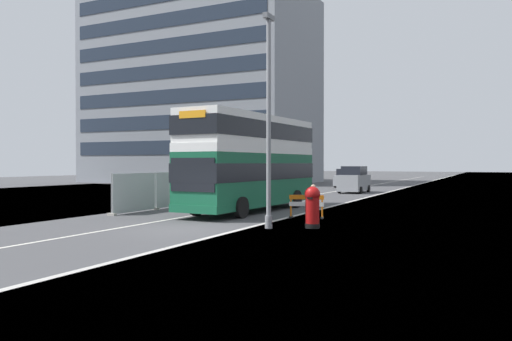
% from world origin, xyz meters
% --- Properties ---
extents(ground, '(140.00, 280.00, 0.10)m').
position_xyz_m(ground, '(0.55, 0.16, -0.05)').
color(ground, '#424244').
extents(double_decker_bus, '(3.08, 10.98, 5.04)m').
position_xyz_m(double_decker_bus, '(-0.79, 7.80, 2.68)').
color(double_decker_bus, '#145638').
rests_on(double_decker_bus, ground).
extents(lamppost_foreground, '(0.29, 0.70, 8.32)m').
position_xyz_m(lamppost_foreground, '(2.98, 1.74, 3.93)').
color(lamppost_foreground, gray).
rests_on(lamppost_foreground, ground).
extents(red_pillar_postbox, '(0.61, 0.61, 1.64)m').
position_xyz_m(red_pillar_postbox, '(4.46, 2.62, 0.90)').
color(red_pillar_postbox, black).
rests_on(red_pillar_postbox, ground).
extents(roadworks_barrier, '(1.64, 0.83, 1.08)m').
position_xyz_m(roadworks_barrier, '(3.04, 5.78, 0.66)').
color(roadworks_barrier, orange).
rests_on(roadworks_barrier, ground).
extents(construction_site_fence, '(0.44, 17.20, 2.08)m').
position_xyz_m(construction_site_fence, '(-5.85, 11.20, 1.00)').
color(construction_site_fence, '#A8AAAD').
rests_on(construction_site_fence, ground).
extents(car_oncoming_near, '(2.01, 4.43, 2.28)m').
position_xyz_m(car_oncoming_near, '(-0.31, 26.50, 1.07)').
color(car_oncoming_near, gray).
rests_on(car_oncoming_near, ground).
extents(car_receding_mid, '(1.96, 4.21, 1.95)m').
position_xyz_m(car_receding_mid, '(-3.63, 35.88, 0.92)').
color(car_receding_mid, gray).
rests_on(car_receding_mid, ground).
extents(bare_tree_far_verge_near, '(3.68, 2.29, 5.21)m').
position_xyz_m(bare_tree_far_verge_near, '(-14.00, 42.35, 2.70)').
color(bare_tree_far_verge_near, '#4C3D2D').
rests_on(bare_tree_far_verge_near, ground).
extents(bare_tree_far_verge_mid, '(2.34, 3.08, 3.33)m').
position_xyz_m(bare_tree_far_verge_mid, '(-14.22, 51.48, 1.80)').
color(bare_tree_far_verge_mid, '#4C3D2D').
rests_on(bare_tree_far_verge_mid, ground).
extents(pedestrian_at_kerb, '(0.34, 0.34, 1.63)m').
position_xyz_m(pedestrian_at_kerb, '(3.80, 4.57, 0.81)').
color(pedestrian_at_kerb, '#2D3342').
rests_on(pedestrian_at_kerb, ground).
extents(backdrop_office_block, '(29.00, 16.59, 24.44)m').
position_xyz_m(backdrop_office_block, '(-25.37, 41.52, 12.22)').
color(backdrop_office_block, gray).
rests_on(backdrop_office_block, ground).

